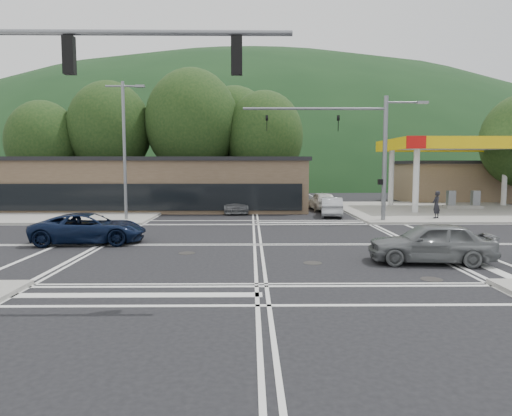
{
  "coord_description": "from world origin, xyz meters",
  "views": [
    {
      "loc": [
        -0.33,
        -20.82,
        3.66
      ],
      "look_at": [
        -0.04,
        3.24,
        1.4
      ],
      "focal_mm": 32.0,
      "sensor_mm": 36.0,
      "label": 1
    }
  ],
  "objects_px": {
    "car_grey_center": "(431,242)",
    "car_queue_b": "(322,201)",
    "pedestrian": "(436,205)",
    "car_blue_west": "(90,228)",
    "car_northbound": "(234,204)",
    "car_queue_a": "(332,207)"
  },
  "relations": [
    {
      "from": "car_queue_b",
      "to": "car_blue_west",
      "type": "bearing_deg",
      "value": 44.98
    },
    {
      "from": "car_blue_west",
      "to": "car_northbound",
      "type": "height_order",
      "value": "car_blue_west"
    },
    {
      "from": "car_blue_west",
      "to": "car_queue_b",
      "type": "relative_size",
      "value": 1.15
    },
    {
      "from": "car_blue_west",
      "to": "car_grey_center",
      "type": "height_order",
      "value": "car_grey_center"
    },
    {
      "from": "pedestrian",
      "to": "car_queue_b",
      "type": "bearing_deg",
      "value": -88.18
    },
    {
      "from": "car_grey_center",
      "to": "car_queue_a",
      "type": "xyz_separation_m",
      "value": [
        -0.93,
        15.77,
        -0.09
      ]
    },
    {
      "from": "pedestrian",
      "to": "car_blue_west",
      "type": "bearing_deg",
      "value": -17.87
    },
    {
      "from": "car_grey_center",
      "to": "pedestrian",
      "type": "relative_size",
      "value": 2.51
    },
    {
      "from": "car_grey_center",
      "to": "pedestrian",
      "type": "distance_m",
      "value": 14.26
    },
    {
      "from": "car_grey_center",
      "to": "car_queue_b",
      "type": "xyz_separation_m",
      "value": [
        -0.93,
        20.06,
        -0.02
      ]
    },
    {
      "from": "car_northbound",
      "to": "pedestrian",
      "type": "bearing_deg",
      "value": -27.53
    },
    {
      "from": "pedestrian",
      "to": "car_northbound",
      "type": "bearing_deg",
      "value": -62.19
    },
    {
      "from": "car_blue_west",
      "to": "car_queue_b",
      "type": "height_order",
      "value": "car_queue_b"
    },
    {
      "from": "car_northbound",
      "to": "pedestrian",
      "type": "relative_size",
      "value": 2.49
    },
    {
      "from": "pedestrian",
      "to": "car_grey_center",
      "type": "bearing_deg",
      "value": 25.71
    },
    {
      "from": "car_queue_a",
      "to": "car_northbound",
      "type": "xyz_separation_m",
      "value": [
        -7.08,
        2.54,
        -0.03
      ]
    },
    {
      "from": "car_blue_west",
      "to": "car_northbound",
      "type": "distance_m",
      "value": 15.19
    },
    {
      "from": "car_queue_a",
      "to": "pedestrian",
      "type": "relative_size",
      "value": 2.29
    },
    {
      "from": "car_queue_a",
      "to": "car_queue_b",
      "type": "relative_size",
      "value": 0.93
    },
    {
      "from": "car_blue_west",
      "to": "pedestrian",
      "type": "xyz_separation_m",
      "value": [
        19.9,
        8.64,
        0.34
      ]
    },
    {
      "from": "car_grey_center",
      "to": "car_queue_b",
      "type": "distance_m",
      "value": 20.08
    },
    {
      "from": "car_queue_b",
      "to": "car_northbound",
      "type": "height_order",
      "value": "car_queue_b"
    }
  ]
}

